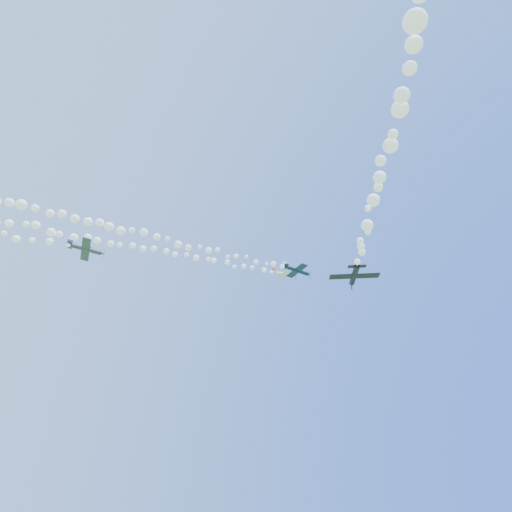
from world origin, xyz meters
TOP-DOWN VIEW (x-y plane):
  - plane_white at (22.78, 8.79)m, footprint 6.53×6.91m
  - smoke_trail_white at (-15.53, 20.62)m, footprint 73.00×24.21m
  - plane_navy at (18.74, 0.13)m, footprint 7.18×7.56m
  - smoke_trail_navy at (-23.24, 10.21)m, footprint 79.87×21.18m
  - plane_grey at (-23.10, 10.79)m, footprint 6.74×7.18m
  - plane_black at (6.36, -24.70)m, footprint 6.35×6.21m
  - smoke_trail_black at (-18.55, -53.14)m, footprint 47.98×54.40m

SIDE VIEW (x-z plane):
  - smoke_trail_black at x=-18.55m, z-range 31.85..34.68m
  - plane_black at x=6.36m, z-range 32.59..34.49m
  - plane_grey at x=-23.10m, z-range 43.78..46.40m
  - smoke_trail_navy at x=-23.24m, z-range 49.32..52.14m
  - plane_navy at x=18.74m, z-range 49.47..52.35m
  - smoke_trail_white at x=-15.53m, z-range 53.76..56.57m
  - plane_white at x=22.78m, z-range 54.60..56.36m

